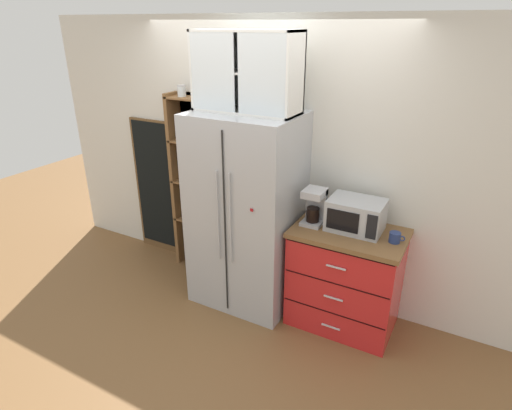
{
  "coord_description": "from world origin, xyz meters",
  "views": [
    {
      "loc": [
        1.75,
        -3.01,
        2.48
      ],
      "look_at": [
        0.1,
        -0.0,
        0.99
      ],
      "focal_mm": 29.55,
      "sensor_mm": 36.0,
      "label": 1
    }
  ],
  "objects_px": {
    "microwave": "(356,215)",
    "mug_navy": "(395,237)",
    "refrigerator": "(246,212)",
    "coffee_maker": "(315,206)",
    "bottle_amber": "(354,215)",
    "chalkboard_menu": "(158,188)",
    "mug_charcoal": "(353,223)",
    "bottle_clear": "(350,221)"
  },
  "relations": [
    {
      "from": "mug_navy",
      "to": "chalkboard_menu",
      "type": "distance_m",
      "value": 2.67
    },
    {
      "from": "coffee_maker",
      "to": "bottle_clear",
      "type": "xyz_separation_m",
      "value": [
        0.32,
        -0.04,
        -0.05
      ]
    },
    {
      "from": "mug_navy",
      "to": "bottle_amber",
      "type": "relative_size",
      "value": 0.51
    },
    {
      "from": "mug_navy",
      "to": "coffee_maker",
      "type": "bearing_deg",
      "value": 177.7
    },
    {
      "from": "refrigerator",
      "to": "chalkboard_menu",
      "type": "relative_size",
      "value": 1.17
    },
    {
      "from": "refrigerator",
      "to": "coffee_maker",
      "type": "relative_size",
      "value": 5.79
    },
    {
      "from": "chalkboard_menu",
      "to": "coffee_maker",
      "type": "bearing_deg",
      "value": -7.53
    },
    {
      "from": "mug_navy",
      "to": "bottle_amber",
      "type": "bearing_deg",
      "value": 162.01
    },
    {
      "from": "refrigerator",
      "to": "mug_charcoal",
      "type": "bearing_deg",
      "value": 7.49
    },
    {
      "from": "bottle_amber",
      "to": "chalkboard_menu",
      "type": "height_order",
      "value": "chalkboard_menu"
    },
    {
      "from": "microwave",
      "to": "chalkboard_menu",
      "type": "height_order",
      "value": "chalkboard_menu"
    },
    {
      "from": "mug_charcoal",
      "to": "microwave",
      "type": "bearing_deg",
      "value": -24.47
    },
    {
      "from": "microwave",
      "to": "coffee_maker",
      "type": "bearing_deg",
      "value": -172.98
    },
    {
      "from": "mug_charcoal",
      "to": "chalkboard_menu",
      "type": "xyz_separation_m",
      "value": [
        -2.28,
        0.21,
        -0.18
      ]
    },
    {
      "from": "coffee_maker",
      "to": "bottle_amber",
      "type": "relative_size",
      "value": 1.28
    },
    {
      "from": "mug_navy",
      "to": "mug_charcoal",
      "type": "xyz_separation_m",
      "value": [
        -0.36,
        0.08,
        0.0
      ]
    },
    {
      "from": "mug_charcoal",
      "to": "bottle_clear",
      "type": "height_order",
      "value": "bottle_clear"
    },
    {
      "from": "coffee_maker",
      "to": "chalkboard_menu",
      "type": "relative_size",
      "value": 0.2
    },
    {
      "from": "refrigerator",
      "to": "coffee_maker",
      "type": "xyz_separation_m",
      "value": [
        0.62,
        0.07,
        0.16
      ]
    },
    {
      "from": "microwave",
      "to": "bottle_amber",
      "type": "xyz_separation_m",
      "value": [
        -0.02,
        0.05,
        -0.03
      ]
    },
    {
      "from": "microwave",
      "to": "bottle_clear",
      "type": "height_order",
      "value": "microwave"
    },
    {
      "from": "mug_navy",
      "to": "chalkboard_menu",
      "type": "relative_size",
      "value": 0.08
    },
    {
      "from": "bottle_amber",
      "to": "mug_charcoal",
      "type": "bearing_deg",
      "value": -87.43
    },
    {
      "from": "refrigerator",
      "to": "bottle_amber",
      "type": "bearing_deg",
      "value": 9.77
    },
    {
      "from": "refrigerator",
      "to": "mug_charcoal",
      "type": "relative_size",
      "value": 14.82
    },
    {
      "from": "microwave",
      "to": "mug_charcoal",
      "type": "xyz_separation_m",
      "value": [
        -0.02,
        0.01,
        -0.09
      ]
    },
    {
      "from": "microwave",
      "to": "mug_navy",
      "type": "distance_m",
      "value": 0.36
    },
    {
      "from": "coffee_maker",
      "to": "mug_navy",
      "type": "bearing_deg",
      "value": -2.3
    },
    {
      "from": "microwave",
      "to": "coffee_maker",
      "type": "distance_m",
      "value": 0.34
    },
    {
      "from": "bottle_amber",
      "to": "chalkboard_menu",
      "type": "bearing_deg",
      "value": 175.75
    },
    {
      "from": "mug_charcoal",
      "to": "mug_navy",
      "type": "bearing_deg",
      "value": -12.44
    },
    {
      "from": "coffee_maker",
      "to": "bottle_amber",
      "type": "bearing_deg",
      "value": 15.84
    },
    {
      "from": "bottle_amber",
      "to": "mug_navy",
      "type": "bearing_deg",
      "value": -17.99
    },
    {
      "from": "microwave",
      "to": "mug_charcoal",
      "type": "relative_size",
      "value": 3.63
    },
    {
      "from": "coffee_maker",
      "to": "mug_charcoal",
      "type": "xyz_separation_m",
      "value": [
        0.32,
        0.05,
        -0.11
      ]
    },
    {
      "from": "refrigerator",
      "to": "microwave",
      "type": "relative_size",
      "value": 4.08
    },
    {
      "from": "microwave",
      "to": "mug_navy",
      "type": "xyz_separation_m",
      "value": [
        0.34,
        -0.07,
        -0.09
      ]
    },
    {
      "from": "mug_navy",
      "to": "mug_charcoal",
      "type": "height_order",
      "value": "mug_charcoal"
    },
    {
      "from": "mug_navy",
      "to": "chalkboard_menu",
      "type": "xyz_separation_m",
      "value": [
        -2.64,
        0.29,
        -0.18
      ]
    },
    {
      "from": "chalkboard_menu",
      "to": "refrigerator",
      "type": "bearing_deg",
      "value": -13.9
    },
    {
      "from": "refrigerator",
      "to": "coffee_maker",
      "type": "distance_m",
      "value": 0.65
    },
    {
      "from": "refrigerator",
      "to": "microwave",
      "type": "bearing_deg",
      "value": 6.73
    }
  ]
}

